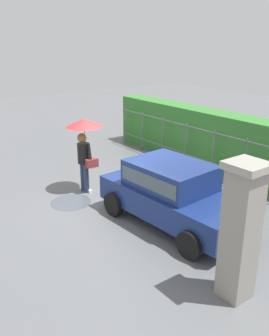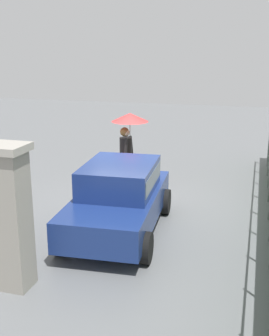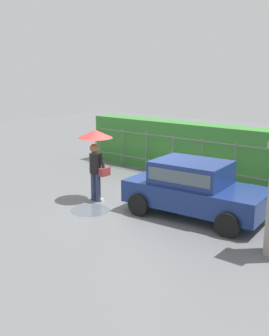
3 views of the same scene
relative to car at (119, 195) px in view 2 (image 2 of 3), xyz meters
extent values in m
plane|color=slate|center=(-1.57, -0.26, -0.80)|extent=(40.00, 40.00, 0.00)
cube|color=navy|center=(0.06, 0.00, -0.22)|extent=(3.81, 1.90, 0.60)
cube|color=navy|center=(-0.09, -0.01, 0.38)|extent=(2.00, 1.57, 0.60)
cube|color=#4C5B66|center=(-0.09, -0.01, 0.40)|extent=(1.85, 1.58, 0.33)
cylinder|color=black|center=(1.25, 0.93, -0.50)|extent=(0.61, 0.22, 0.60)
cylinder|color=black|center=(1.37, -0.75, -0.50)|extent=(0.61, 0.22, 0.60)
cylinder|color=black|center=(-1.25, 0.75, -0.50)|extent=(0.61, 0.22, 0.60)
cylinder|color=black|center=(-1.13, -0.92, -0.50)|extent=(0.61, 0.22, 0.60)
cube|color=red|center=(-1.83, 0.42, -0.07)|extent=(0.07, 0.20, 0.16)
cube|color=red|center=(-1.76, -0.68, -0.07)|extent=(0.07, 0.20, 0.16)
cylinder|color=#2D3856|center=(-2.99, -0.75, -0.37)|extent=(0.15, 0.15, 0.86)
cylinder|color=#2D3856|center=(-2.79, -0.76, -0.37)|extent=(0.15, 0.15, 0.86)
cube|color=white|center=(-2.99, -0.69, -0.76)|extent=(0.26, 0.10, 0.08)
cube|color=white|center=(-2.79, -0.70, -0.76)|extent=(0.26, 0.10, 0.08)
cylinder|color=black|center=(-2.89, -0.75, 0.35)|extent=(0.34, 0.34, 0.58)
sphere|color=#DBAD89|center=(-2.89, -0.75, 0.78)|extent=(0.22, 0.22, 0.22)
sphere|color=olive|center=(-2.89, -0.78, 0.80)|extent=(0.25, 0.25, 0.25)
cylinder|color=black|center=(-3.11, -0.66, 0.37)|extent=(0.23, 0.10, 0.56)
cylinder|color=black|center=(-2.67, -0.68, 0.37)|extent=(0.23, 0.10, 0.56)
cylinder|color=#B2B2B7|center=(-2.97, -0.65, 0.69)|extent=(0.02, 0.02, 0.77)
cone|color=red|center=(-2.97, -0.65, 1.19)|extent=(1.02, 1.02, 0.23)
cube|color=maroon|center=(-2.63, -0.64, 0.11)|extent=(0.17, 0.35, 0.24)
cube|color=gray|center=(2.62, -0.92, 0.35)|extent=(0.48, 0.48, 2.30)
cube|color=#9E998E|center=(2.62, -0.92, 1.56)|extent=(0.60, 0.60, 0.12)
cylinder|color=#59605B|center=(-6.42, 3.12, -0.05)|extent=(0.05, 0.05, 1.50)
cylinder|color=#59605B|center=(-5.20, 3.12, -0.05)|extent=(0.05, 0.05, 1.50)
cylinder|color=#4C545B|center=(-2.44, -1.46, -0.80)|extent=(1.10, 1.10, 0.00)
camera|label=1|loc=(5.74, -5.36, 3.36)|focal=38.66mm
camera|label=2|loc=(8.18, 2.72, 3.03)|focal=45.91mm
camera|label=3|loc=(5.11, -8.82, 2.97)|focal=42.48mm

